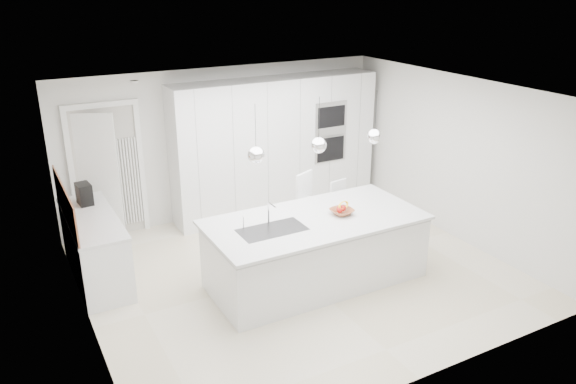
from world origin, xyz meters
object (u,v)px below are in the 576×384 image
espresso_machine (84,194)px  bar_stool_left (309,213)px  bar_stool_right (342,213)px  fruit_bowl (342,212)px  island_base (316,252)px

espresso_machine → bar_stool_left: bearing=-25.9°
bar_stool_left → bar_stool_right: size_ratio=1.19×
espresso_machine → bar_stool_left: size_ratio=0.26×
fruit_bowl → espresso_machine: size_ratio=1.02×
espresso_machine → bar_stool_right: size_ratio=0.31×
espresso_machine → bar_stool_left: 3.18m
fruit_bowl → bar_stool_left: (0.03, 0.89, -0.36)m
bar_stool_right → bar_stool_left: bearing=163.7°
fruit_bowl → island_base: bearing=179.1°
fruit_bowl → bar_stool_right: 1.12m
fruit_bowl → bar_stool_left: bar_stool_left is taller
espresso_machine → fruit_bowl: bearing=-39.7°
bar_stool_left → fruit_bowl: bearing=-116.1°
fruit_bowl → bar_stool_right: fruit_bowl is taller
espresso_machine → bar_stool_right: espresso_machine is taller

